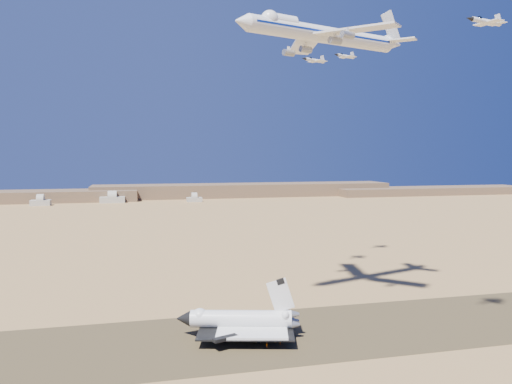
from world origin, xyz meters
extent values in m
plane|color=#AD854D|center=(0.00, 0.00, 0.00)|extent=(1200.00, 1200.00, 0.00)
cube|color=#4F3F27|center=(0.00, 0.00, 0.03)|extent=(600.00, 50.00, 0.06)
cube|color=brown|center=(120.00, 540.00, 9.00)|extent=(420.00, 60.00, 18.00)
cube|color=brown|center=(400.00, 510.00, 5.50)|extent=(300.00, 60.00, 11.00)
cube|color=#A9A595|center=(-140.00, 470.00, 3.25)|extent=(22.00, 14.00, 6.50)
cube|color=#A9A595|center=(-60.00, 485.00, 3.75)|extent=(30.00, 15.00, 7.50)
cube|color=#A9A595|center=(40.00, 475.00, 2.75)|extent=(19.00, 12.50, 5.50)
cylinder|color=white|center=(-0.55, 1.21, 5.99)|extent=(32.32, 13.46, 5.59)
cone|color=black|center=(-18.13, 5.79, 5.99)|extent=(5.69, 6.27, 5.31)
sphere|color=white|center=(-13.11, 4.49, 6.79)|extent=(5.19, 5.19, 5.19)
cube|color=white|center=(3.31, 0.21, 3.69)|extent=(27.29, 28.72, 0.90)
cube|color=black|center=(1.38, 0.71, 3.24)|extent=(35.02, 30.73, 0.50)
cube|color=white|center=(12.01, -2.06, 13.77)|extent=(9.13, 3.01, 11.50)
cylinder|color=gray|center=(-13.11, 4.49, 1.60)|extent=(0.36, 0.36, 3.19)
cylinder|color=black|center=(-13.11, 4.49, 0.55)|extent=(1.18, 0.71, 1.10)
cylinder|color=gray|center=(3.99, -5.13, 1.60)|extent=(0.36, 0.36, 3.19)
cylinder|color=black|center=(3.99, -5.13, 0.55)|extent=(1.18, 0.71, 1.10)
cylinder|color=gray|center=(6.50, 4.53, 1.60)|extent=(0.36, 0.36, 3.19)
cylinder|color=black|center=(6.50, 4.53, 0.55)|extent=(1.18, 0.71, 1.10)
cylinder|color=silver|center=(33.81, 18.09, 101.51)|extent=(61.67, 24.61, 5.91)
cone|color=silver|center=(1.66, 7.91, 101.51)|extent=(6.19, 7.03, 5.91)
sphere|color=silver|center=(11.79, 11.12, 103.64)|extent=(6.10, 6.10, 6.10)
cube|color=silver|center=(40.03, 4.56, 100.41)|extent=(25.61, 25.34, 0.65)
cube|color=silver|center=(31.11, 32.74, 100.41)|extent=(13.19, 28.76, 0.65)
cube|color=silver|center=(67.32, 22.41, 102.44)|extent=(10.93, 10.61, 0.46)
cube|color=silver|center=(63.70, 33.86, 102.44)|extent=(7.15, 11.02, 0.46)
cube|color=silver|center=(65.51, 28.14, 108.44)|extent=(10.24, 3.80, 13.21)
cylinder|color=gray|center=(34.56, 9.61, 97.63)|extent=(5.13, 3.68, 2.40)
cylinder|color=gray|center=(35.31, 1.13, 97.63)|extent=(5.13, 3.68, 2.40)
cylinder|color=gray|center=(29.54, 25.46, 97.63)|extent=(5.13, 3.68, 2.40)
cylinder|color=gray|center=(25.26, 32.83, 97.63)|extent=(5.13, 3.68, 2.40)
imported|color=#DE610D|center=(9.17, -6.57, 0.99)|extent=(0.66, 0.80, 1.87)
imported|color=#DE610D|center=(5.43, -9.73, 0.93)|extent=(0.95, 0.95, 1.75)
imported|color=#DE610D|center=(10.14, -8.31, 0.88)|extent=(1.08, 0.91, 1.64)
cylinder|color=silver|center=(63.23, -29.80, 95.75)|extent=(11.39, 4.09, 1.33)
cone|color=black|center=(56.59, -31.48, 95.75)|extent=(2.70, 1.80, 1.24)
sphere|color=black|center=(60.47, -30.50, 96.23)|extent=(1.33, 1.33, 1.33)
cube|color=silver|center=(64.16, -29.57, 95.56)|extent=(5.09, 8.19, 0.24)
cube|color=silver|center=(67.84, -28.64, 95.75)|extent=(3.19, 5.12, 0.19)
cube|color=silver|center=(68.03, -28.59, 97.08)|extent=(2.85, 0.94, 3.22)
cylinder|color=silver|center=(46.36, 61.05, 100.87)|extent=(10.95, 6.31, 1.35)
cone|color=black|center=(40.15, 57.99, 100.87)|extent=(2.80, 2.23, 1.25)
sphere|color=black|center=(43.78, 59.78, 101.35)|extent=(1.35, 1.35, 1.35)
cube|color=silver|center=(47.23, 61.48, 100.68)|extent=(6.42, 8.39, 0.24)
cube|color=silver|center=(50.68, 63.18, 100.87)|extent=(4.02, 5.25, 0.19)
cube|color=silver|center=(50.85, 63.26, 102.22)|extent=(2.72, 1.50, 3.25)
cylinder|color=silver|center=(71.46, 84.64, 108.34)|extent=(11.31, 6.12, 1.38)
cone|color=black|center=(65.02, 81.71, 108.34)|extent=(2.85, 2.22, 1.28)
sphere|color=black|center=(68.78, 83.42, 108.83)|extent=(1.38, 1.38, 1.38)
cube|color=silver|center=(72.36, 85.04, 108.14)|extent=(6.38, 8.58, 0.25)
cube|color=silver|center=(75.94, 86.67, 108.34)|extent=(4.00, 5.37, 0.20)
cube|color=silver|center=(76.11, 86.75, 109.72)|extent=(2.81, 1.45, 3.32)
camera|label=1|loc=(-32.77, -152.49, 58.55)|focal=35.00mm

